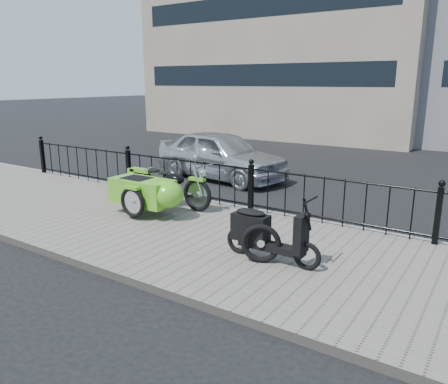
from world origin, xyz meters
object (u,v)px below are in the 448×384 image
Objects in this scene: scooter at (265,234)px; spare_tire at (261,243)px; motorcycle_sidecar at (154,191)px; sedan_car at (221,155)px.

spare_tire is at bearing -88.68° from scooter.
spare_tire is (2.98, -0.98, -0.18)m from motorcycle_sidecar.
motorcycle_sidecar reaches higher than spare_tire.
motorcycle_sidecar is 3.14m from spare_tire.
motorcycle_sidecar is 3.82× the size of spare_tire.
sedan_car is at bearing 130.02° from scooter.
scooter is at bearing 91.32° from spare_tire.
sedan_car is at bearing 104.64° from motorcycle_sidecar.
scooter is (2.97, -0.85, -0.07)m from motorcycle_sidecar.
motorcycle_sidecar is at bearing -157.47° from sedan_car.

